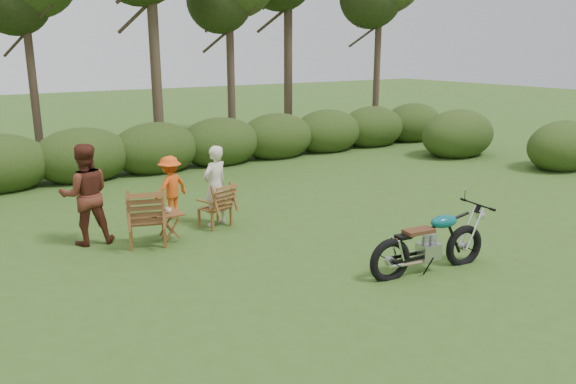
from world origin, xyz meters
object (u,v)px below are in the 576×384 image
lawn_chair_right (215,226)px  adult_a (217,225)px  adult_b (90,243)px  cup (168,210)px  side_table (169,227)px  child (172,217)px  lawn_chair_left (148,245)px  motorcycle (427,271)px

lawn_chair_right → adult_a: size_ratio=0.55×
lawn_chair_right → adult_b: adult_b is taller
lawn_chair_right → cup: cup is taller
side_table → child: (0.57, 1.34, -0.26)m
lawn_chair_left → cup: bearing=-160.7°
motorcycle → adult_a: (-1.76, 3.93, 0.00)m
lawn_chair_left → adult_b: 1.07m
cup → motorcycle: bearing=-51.1°
motorcycle → lawn_chair_right: bearing=122.0°
motorcycle → lawn_chair_left: bearing=139.8°
side_table → lawn_chair_left: bearing=178.5°
side_table → adult_a: (1.13, 0.39, -0.26)m
lawn_chair_left → adult_a: size_ratio=0.67×
motorcycle → cup: 4.62m
lawn_chair_right → child: child is taller
motorcycle → cup: cup is taller
side_table → lawn_chair_right: bearing=17.3°
adult_a → lawn_chair_right: bearing=26.3°
lawn_chair_right → adult_a: (0.05, 0.05, 0.00)m
adult_b → child: adult_b is taller
side_table → adult_b: adult_b is taller
cup → child: 1.54m
lawn_chair_left → side_table: size_ratio=2.03×
cup → adult_b: adult_b is taller
lawn_chair_left → motorcycle: bearing=150.5°
lawn_chair_right → cup: size_ratio=7.31×
motorcycle → adult_b: (-4.14, 4.19, 0.00)m
side_table → adult_b: size_ratio=0.29×
motorcycle → adult_b: bearing=141.6°
child → lawn_chair_left: bearing=32.7°
motorcycle → lawn_chair_left: motorcycle is taller
lawn_chair_right → lawn_chair_left: lawn_chair_left is taller
cup → lawn_chair_right: bearing=16.4°
lawn_chair_left → child: 1.65m
lawn_chair_left → adult_a: bearing=-148.4°
motorcycle → lawn_chair_left: 4.84m
lawn_chair_right → side_table: side_table is taller
lawn_chair_right → cup: (-1.07, -0.31, 0.57)m
lawn_chair_right → adult_b: 2.35m
lawn_chair_right → lawn_chair_left: size_ratio=0.82×
motorcycle → adult_b: adult_b is taller
adult_a → side_table: bearing=-0.5°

